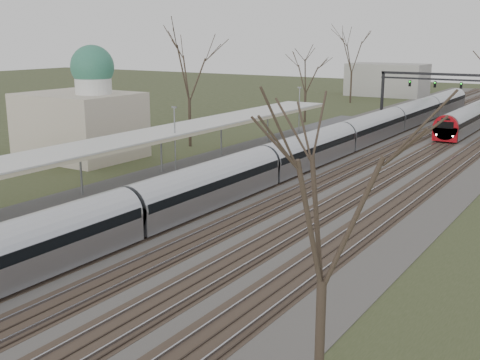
% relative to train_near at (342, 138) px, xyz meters
% --- Properties ---
extents(track_bed, '(24.00, 160.00, 0.22)m').
position_rel_train_near_xyz_m(track_bed, '(2.76, 2.03, -1.42)').
color(track_bed, '#474442').
rests_on(track_bed, ground).
extents(platform, '(3.50, 69.00, 1.00)m').
position_rel_train_near_xyz_m(platform, '(-6.55, -15.47, -0.98)').
color(platform, '#9E9B93').
rests_on(platform, ground).
extents(canopy, '(4.10, 50.00, 3.11)m').
position_rel_train_near_xyz_m(canopy, '(-6.55, -19.98, 2.45)').
color(canopy, slate).
rests_on(canopy, platform).
extents(dome_building, '(10.00, 8.00, 10.30)m').
position_rel_train_near_xyz_m(dome_building, '(-19.21, -14.97, 2.24)').
color(dome_building, beige).
rests_on(dome_building, ground).
extents(signal_gantry, '(21.00, 0.59, 6.08)m').
position_rel_train_near_xyz_m(signal_gantry, '(2.79, 32.02, 3.43)').
color(signal_gantry, black).
rests_on(signal_gantry, ground).
extents(tree_west_far, '(5.50, 5.50, 11.33)m').
position_rel_train_near_xyz_m(tree_west_far, '(-14.50, -4.97, 6.54)').
color(tree_west_far, '#2D231C').
rests_on(tree_west_far, ground).
extents(tree_east_near, '(4.50, 4.50, 9.27)m').
position_rel_train_near_xyz_m(tree_east_near, '(15.50, -37.97, 5.08)').
color(tree_east_near, '#2D231C').
rests_on(tree_east_near, ground).
extents(train_near, '(2.62, 90.21, 3.05)m').
position_rel_train_near_xyz_m(train_near, '(0.00, 0.00, 0.00)').
color(train_near, '#999CA2').
rests_on(train_near, ground).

